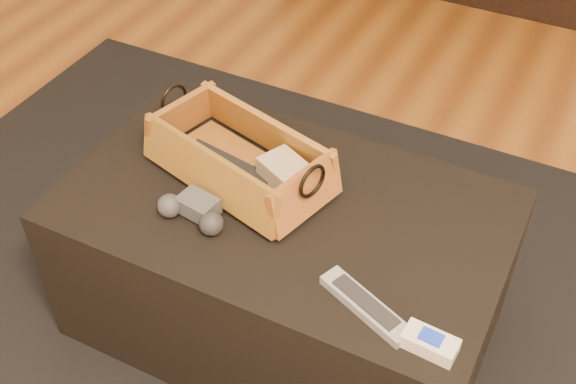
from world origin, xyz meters
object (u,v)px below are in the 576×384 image
at_px(silver_remote, 365,305).
at_px(ottoman, 284,266).
at_px(game_controller, 193,211).
at_px(cream_gadget, 430,343).
at_px(tv_remote, 228,166).
at_px(wicker_basket, 240,159).

bearing_deg(silver_remote, ottoman, 144.80).
bearing_deg(game_controller, silver_remote, -7.95).
height_order(ottoman, silver_remote, silver_remote).
bearing_deg(cream_gadget, tv_remote, 156.18).
xyz_separation_m(wicker_basket, cream_gadget, (0.55, -0.26, -0.03)).
height_order(wicker_basket, cream_gadget, wicker_basket).
distance_m(wicker_basket, cream_gadget, 0.61).
bearing_deg(tv_remote, cream_gadget, -14.17).
height_order(tv_remote, cream_gadget, tv_remote).
bearing_deg(wicker_basket, silver_remote, -29.56).
distance_m(ottoman, silver_remote, 0.40).
bearing_deg(tv_remote, wicker_basket, 30.87).
relative_size(ottoman, cream_gadget, 9.58).
bearing_deg(ottoman, cream_gadget, -28.54).
relative_size(ottoman, game_controller, 6.00).
relative_size(wicker_basket, game_controller, 2.89).
distance_m(game_controller, silver_remote, 0.43).
bearing_deg(silver_remote, cream_gadget, -12.78).
distance_m(wicker_basket, game_controller, 0.17).
distance_m(game_controller, cream_gadget, 0.57).
relative_size(game_controller, silver_remote, 0.79).
distance_m(ottoman, wicker_basket, 0.30).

